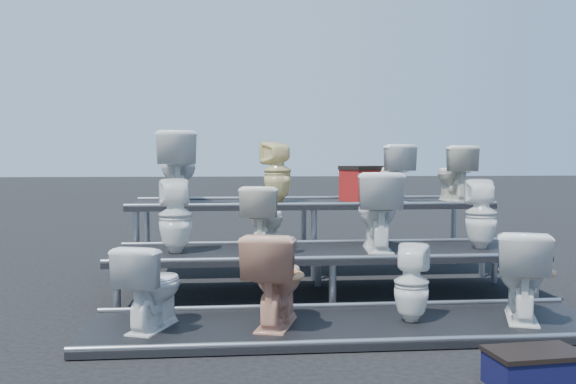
{
  "coord_description": "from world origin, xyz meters",
  "views": [
    {
      "loc": [
        -0.98,
        -6.35,
        1.4
      ],
      "look_at": [
        -0.36,
        0.1,
        1.05
      ],
      "focal_mm": 40.0,
      "sensor_mm": 36.0,
      "label": 1
    }
  ],
  "objects": [
    {
      "name": "step_stool",
      "position": [
        0.89,
        -2.66,
        0.1
      ],
      "size": [
        0.57,
        0.37,
        0.2
      ],
      "primitive_type": "cube",
      "rotation": [
        0.0,
        0.0,
        0.09
      ],
      "color": "black",
      "rests_on": "ground"
    },
    {
      "name": "toilet_10",
      "position": [
        0.99,
        1.3,
        1.21
      ],
      "size": [
        0.54,
        0.75,
        0.69
      ],
      "primitive_type": "imported",
      "rotation": [
        0.0,
        0.0,
        3.38
      ],
      "color": "white",
      "rests_on": "tier_back"
    },
    {
      "name": "toilet_1",
      "position": [
        -0.6,
        -1.3,
        0.44
      ],
      "size": [
        0.61,
        0.83,
        0.75
      ],
      "primitive_type": "imported",
      "rotation": [
        0.0,
        0.0,
        2.85
      ],
      "color": "#DD9E7D",
      "rests_on": "tier_front"
    },
    {
      "name": "toilet_9",
      "position": [
        -0.38,
        1.3,
        1.23
      ],
      "size": [
        0.44,
        0.44,
        0.73
      ],
      "primitive_type": "imported",
      "rotation": [
        0.0,
        0.0,
        3.56
      ],
      "color": "#F5E39B",
      "rests_on": "tier_back"
    },
    {
      "name": "tier_back",
      "position": [
        0.0,
        1.3,
        0.43
      ],
      "size": [
        4.2,
        1.2,
        0.86
      ],
      "primitive_type": "cube",
      "color": "black",
      "rests_on": "ground"
    },
    {
      "name": "toilet_6",
      "position": [
        0.53,
        0.0,
        0.86
      ],
      "size": [
        0.53,
        0.83,
        0.8
      ],
      "primitive_type": "imported",
      "rotation": [
        0.0,
        0.0,
        3.03
      ],
      "color": "white",
      "rests_on": "tier_mid"
    },
    {
      "name": "toilet_2",
      "position": [
        0.51,
        -1.3,
        0.38
      ],
      "size": [
        0.38,
        0.38,
        0.63
      ],
      "primitive_type": "imported",
      "rotation": [
        0.0,
        0.0,
        2.73
      ],
      "color": "white",
      "rests_on": "tier_front"
    },
    {
      "name": "toilet_5",
      "position": [
        -0.61,
        0.0,
        0.79
      ],
      "size": [
        0.54,
        0.73,
        0.66
      ],
      "primitive_type": "imported",
      "rotation": [
        0.0,
        0.0,
        2.86
      ],
      "color": "silver",
      "rests_on": "tier_mid"
    },
    {
      "name": "ground",
      "position": [
        0.0,
        0.0,
        0.0
      ],
      "size": [
        80.0,
        80.0,
        0.0
      ],
      "primitive_type": "plane",
      "color": "black",
      "rests_on": "ground"
    },
    {
      "name": "red_crate",
      "position": [
        0.74,
        1.43,
        1.05
      ],
      "size": [
        0.66,
        0.6,
        0.38
      ],
      "primitive_type": "cube",
      "rotation": [
        0.0,
        0.0,
        0.41
      ],
      "color": "maroon",
      "rests_on": "tier_back"
    },
    {
      "name": "toilet_8",
      "position": [
        -1.56,
        1.3,
        1.28
      ],
      "size": [
        0.51,
        0.85,
        0.84
      ],
      "primitive_type": "imported",
      "rotation": [
        0.0,
        0.0,
        3.19
      ],
      "color": "white",
      "rests_on": "tier_back"
    },
    {
      "name": "tier_mid",
      "position": [
        0.0,
        0.0,
        0.23
      ],
      "size": [
        4.2,
        1.2,
        0.46
      ],
      "primitive_type": "cube",
      "color": "black",
      "rests_on": "ground"
    },
    {
      "name": "toilet_7",
      "position": [
        1.62,
        0.0,
        0.82
      ],
      "size": [
        0.39,
        0.39,
        0.71
      ],
      "primitive_type": "imported",
      "rotation": [
        0.0,
        0.0,
        2.92
      ],
      "color": "white",
      "rests_on": "tier_mid"
    },
    {
      "name": "toilet_3",
      "position": [
        1.44,
        -1.3,
        0.43
      ],
      "size": [
        0.65,
        0.83,
        0.74
      ],
      "primitive_type": "imported",
      "rotation": [
        0.0,
        0.0,
        2.78
      ],
      "color": "white",
      "rests_on": "tier_front"
    },
    {
      "name": "toilet_4",
      "position": [
        -1.49,
        0.0,
        0.82
      ],
      "size": [
        0.37,
        0.38,
        0.73
      ],
      "primitive_type": "imported",
      "rotation": [
        0.0,
        0.0,
        3.29
      ],
      "color": "white",
      "rests_on": "tier_mid"
    },
    {
      "name": "toilet_11",
      "position": [
        1.8,
        1.3,
        1.2
      ],
      "size": [
        0.4,
        0.68,
        0.68
      ],
      "primitive_type": "imported",
      "rotation": [
        0.0,
        0.0,
        3.17
      ],
      "color": "silver",
      "rests_on": "tier_back"
    },
    {
      "name": "toilet_0",
      "position": [
        -1.57,
        -1.3,
        0.39
      ],
      "size": [
        0.58,
        0.74,
        0.67
      ],
      "primitive_type": "imported",
      "rotation": [
        0.0,
        0.0,
        2.78
      ],
      "color": "white",
      "rests_on": "tier_front"
    },
    {
      "name": "tier_front",
      "position": [
        0.0,
        -1.3,
        0.03
      ],
      "size": [
        4.2,
        1.2,
        0.06
      ],
      "primitive_type": "cube",
      "color": "black",
      "rests_on": "ground"
    }
  ]
}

